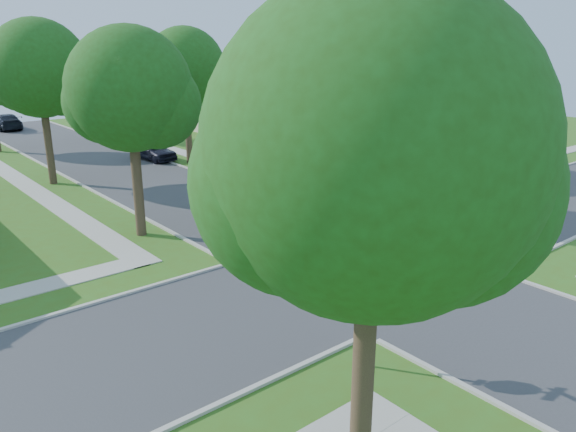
{
  "coord_description": "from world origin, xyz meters",
  "views": [
    {
      "loc": [
        -14.69,
        -13.41,
        8.35
      ],
      "look_at": [
        -1.12,
        3.05,
        1.6
      ],
      "focal_mm": 35.0,
      "sensor_mm": 36.0,
      "label": 1
    }
  ],
  "objects_px": {
    "tree_w_near": "(131,95)",
    "house_ne_near": "(406,143)",
    "house_ne_far": "(252,116)",
    "stop_sign_sw": "(372,297)",
    "tree_e_far": "(109,68)",
    "tree_w_mid": "(40,73)",
    "tree_ne_corner": "(394,100)",
    "car_driveway": "(388,169)",
    "stop_sign_ne": "(359,176)",
    "tree_e_near": "(302,93)",
    "car_curb_east": "(153,150)",
    "tree_e_mid": "(186,71)",
    "car_curb_west": "(6,122)",
    "tree_sw_corner": "(375,165)"
  },
  "relations": [
    {
      "from": "tree_w_near",
      "to": "house_ne_near",
      "type": "height_order",
      "value": "tree_w_near"
    },
    {
      "from": "house_ne_far",
      "to": "stop_sign_sw",
      "type": "bearing_deg",
      "value": -121.55
    },
    {
      "from": "tree_e_far",
      "to": "house_ne_far",
      "type": "height_order",
      "value": "tree_e_far"
    },
    {
      "from": "tree_w_mid",
      "to": "tree_ne_corner",
      "type": "distance_m",
      "value": 20.1
    },
    {
      "from": "house_ne_far",
      "to": "car_driveway",
      "type": "height_order",
      "value": "house_ne_far"
    },
    {
      "from": "stop_sign_ne",
      "to": "tree_e_near",
      "type": "xyz_separation_m",
      "value": [
        0.05,
        4.31,
        3.61
      ]
    },
    {
      "from": "car_driveway",
      "to": "car_curb_east",
      "type": "relative_size",
      "value": 1.02
    },
    {
      "from": "house_ne_near",
      "to": "car_curb_east",
      "type": "bearing_deg",
      "value": 135.61
    },
    {
      "from": "tree_w_near",
      "to": "car_driveway",
      "type": "distance_m",
      "value": 17.03
    },
    {
      "from": "house_ne_far",
      "to": "stop_sign_ne",
      "type": "bearing_deg",
      "value": -114.93
    },
    {
      "from": "tree_e_mid",
      "to": "car_curb_west",
      "type": "distance_m",
      "value": 25.84
    },
    {
      "from": "tree_e_mid",
      "to": "house_ne_far",
      "type": "height_order",
      "value": "tree_e_mid"
    },
    {
      "from": "car_curb_east",
      "to": "tree_e_far",
      "type": "bearing_deg",
      "value": 76.99
    },
    {
      "from": "tree_w_near",
      "to": "car_curb_west",
      "type": "distance_m",
      "value": 37.08
    },
    {
      "from": "tree_e_far",
      "to": "car_curb_west",
      "type": "xyz_separation_m",
      "value": [
        -5.95,
        11.53,
        -5.23
      ]
    },
    {
      "from": "tree_sw_corner",
      "to": "car_curb_west",
      "type": "bearing_deg",
      "value": 83.23
    },
    {
      "from": "tree_e_near",
      "to": "tree_w_near",
      "type": "relative_size",
      "value": 0.92
    },
    {
      "from": "tree_e_near",
      "to": "car_curb_east",
      "type": "bearing_deg",
      "value": 96.1
    },
    {
      "from": "stop_sign_sw",
      "to": "car_driveway",
      "type": "relative_size",
      "value": 0.69
    },
    {
      "from": "tree_sw_corner",
      "to": "house_ne_near",
      "type": "xyz_separation_m",
      "value": [
        23.43,
        17.99,
        -4.75
      ]
    },
    {
      "from": "stop_sign_ne",
      "to": "tree_w_mid",
      "type": "distance_m",
      "value": 19.31
    },
    {
      "from": "tree_ne_corner",
      "to": "house_ne_near",
      "type": "distance_m",
      "value": 12.47
    },
    {
      "from": "stop_sign_ne",
      "to": "tree_w_mid",
      "type": "height_order",
      "value": "tree_w_mid"
    },
    {
      "from": "house_ne_far",
      "to": "car_driveway",
      "type": "distance_m",
      "value": 20.8
    },
    {
      "from": "tree_e_mid",
      "to": "house_ne_near",
      "type": "height_order",
      "value": "tree_e_mid"
    },
    {
      "from": "tree_w_near",
      "to": "tree_w_mid",
      "type": "height_order",
      "value": "tree_w_mid"
    },
    {
      "from": "tree_e_near",
      "to": "tree_e_mid",
      "type": "xyz_separation_m",
      "value": [
        0.01,
        12.0,
        0.61
      ]
    },
    {
      "from": "tree_w_near",
      "to": "tree_e_mid",
      "type": "bearing_deg",
      "value": 51.92
    },
    {
      "from": "stop_sign_ne",
      "to": "tree_sw_corner",
      "type": "distance_m",
      "value": 17.38
    },
    {
      "from": "tree_e_far",
      "to": "car_curb_west",
      "type": "height_order",
      "value": "tree_e_far"
    },
    {
      "from": "tree_w_near",
      "to": "tree_ne_corner",
      "type": "relative_size",
      "value": 1.04
    },
    {
      "from": "tree_e_mid",
      "to": "tree_ne_corner",
      "type": "xyz_separation_m",
      "value": [
        1.6,
        -16.8,
        -0.66
      ]
    },
    {
      "from": "tree_ne_corner",
      "to": "house_ne_near",
      "type": "bearing_deg",
      "value": 35.18
    },
    {
      "from": "tree_e_near",
      "to": "tree_e_far",
      "type": "height_order",
      "value": "tree_e_far"
    },
    {
      "from": "stop_sign_sw",
      "to": "house_ne_near",
      "type": "height_order",
      "value": "house_ne_near"
    },
    {
      "from": "stop_sign_sw",
      "to": "car_curb_west",
      "type": "bearing_deg",
      "value": 86.01
    },
    {
      "from": "tree_e_far",
      "to": "car_curb_east",
      "type": "xyz_separation_m",
      "value": [
        -1.55,
        -10.49,
        -5.26
      ]
    },
    {
      "from": "tree_sw_corner",
      "to": "house_ne_near",
      "type": "distance_m",
      "value": 29.92
    },
    {
      "from": "stop_sign_sw",
      "to": "tree_sw_corner",
      "type": "relative_size",
      "value": 0.31
    },
    {
      "from": "tree_w_near",
      "to": "car_driveway",
      "type": "xyz_separation_m",
      "value": [
        16.14,
        -0.31,
        -5.41
      ]
    },
    {
      "from": "stop_sign_sw",
      "to": "tree_e_near",
      "type": "height_order",
      "value": "tree_e_near"
    },
    {
      "from": "tree_sw_corner",
      "to": "tree_e_near",
      "type": "bearing_deg",
      "value": 52.7
    },
    {
      "from": "car_curb_east",
      "to": "stop_sign_ne",
      "type": "bearing_deg",
      "value": -90.03
    },
    {
      "from": "car_curb_east",
      "to": "house_ne_near",
      "type": "bearing_deg",
      "value": -48.97
    },
    {
      "from": "tree_w_near",
      "to": "tree_w_mid",
      "type": "relative_size",
      "value": 0.94
    },
    {
      "from": "tree_sw_corner",
      "to": "house_ne_far",
      "type": "xyz_separation_m",
      "value": [
        23.43,
        35.99,
        -4.75
      ]
    },
    {
      "from": "car_driveway",
      "to": "car_curb_west",
      "type": "bearing_deg",
      "value": 12.03
    },
    {
      "from": "tree_sw_corner",
      "to": "house_ne_far",
      "type": "height_order",
      "value": "tree_sw_corner"
    },
    {
      "from": "tree_e_near",
      "to": "tree_e_far",
      "type": "distance_m",
      "value": 25.0
    },
    {
      "from": "tree_sw_corner",
      "to": "car_curb_east",
      "type": "distance_m",
      "value": 32.78
    }
  ]
}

